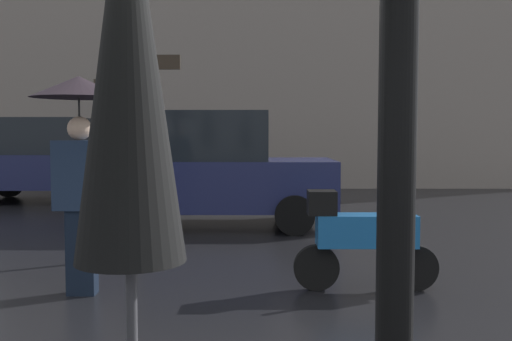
% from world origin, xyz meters
% --- Properties ---
extents(folded_patio_umbrella_near, '(0.40, 0.40, 2.46)m').
position_xyz_m(folded_patio_umbrella_near, '(-0.63, -0.64, 1.72)').
color(folded_patio_umbrella_near, black).
rests_on(folded_patio_umbrella_near, ground).
extents(pedestrian_with_umbrella, '(0.92, 0.92, 2.13)m').
position_xyz_m(pedestrian_with_umbrella, '(-1.97, 3.15, 1.57)').
color(pedestrian_with_umbrella, black).
rests_on(pedestrian_with_umbrella, ground).
extents(parked_scooter, '(1.45, 0.32, 1.23)m').
position_xyz_m(parked_scooter, '(0.79, 3.31, 0.56)').
color(parked_scooter, black).
rests_on(parked_scooter, ground).
extents(parked_car_left, '(4.05, 1.98, 1.94)m').
position_xyz_m(parked_car_left, '(-1.07, 7.35, 0.97)').
color(parked_car_left, '#1E234C').
rests_on(parked_car_left, ground).
extents(parked_car_right, '(4.04, 2.01, 1.93)m').
position_xyz_m(parked_car_right, '(-5.21, 10.85, 0.98)').
color(parked_car_right, '#1E234C').
rests_on(parked_car_right, ground).
extents(street_signpost, '(1.08, 0.08, 2.72)m').
position_xyz_m(street_signpost, '(-1.78, 4.82, 1.66)').
color(street_signpost, black).
rests_on(street_signpost, ground).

